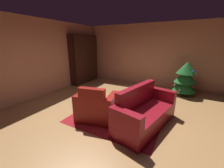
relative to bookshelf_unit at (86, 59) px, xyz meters
name	(u,v)px	position (x,y,z in m)	size (l,w,h in m)	color
ground_plane	(120,114)	(2.99, -2.34, -1.13)	(7.89, 7.89, 0.00)	#AF7D4A
wall_back	(152,55)	(2.99, 0.98, 0.24)	(6.51, 0.06, 2.74)	tan
wall_left	(38,59)	(-0.24, -2.34, 0.24)	(0.06, 6.69, 2.74)	tan
area_rug	(116,117)	(2.96, -2.50, -1.13)	(2.30, 1.85, 0.01)	maroon
bookshelf_unit	(86,59)	(0.00, 0.00, 0.00)	(0.35, 1.69, 2.26)	black
armchair_red	(97,108)	(2.57, -2.85, -0.80)	(1.10, 0.89, 0.93)	maroon
couch_red	(145,112)	(3.71, -2.49, -0.81)	(1.13, 1.98, 0.94)	maroon
coffee_table	(118,105)	(3.05, -2.59, -0.74)	(0.71, 0.71, 0.43)	black
book_stack_on_table	(118,103)	(3.05, -2.60, -0.66)	(0.23, 0.17, 0.07)	#3D7957
bottle_on_table	(112,99)	(2.85, -2.57, -0.60)	(0.06, 0.06, 0.24)	#2D3956
decorated_tree	(185,78)	(4.47, 0.22, -0.48)	(0.87, 0.87, 1.26)	brown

